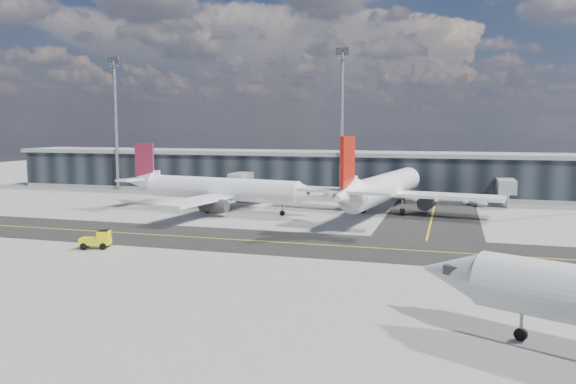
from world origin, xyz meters
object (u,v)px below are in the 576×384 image
(airliner_redtail, at_px, (384,188))
(service_van, at_px, (476,202))
(baggage_tug, at_px, (98,239))
(airliner_af, at_px, (218,189))

(airliner_redtail, bearing_deg, service_van, 52.84)
(service_van, bearing_deg, baggage_tug, -168.45)
(service_van, bearing_deg, airliner_redtail, -173.31)
(service_van, bearing_deg, airliner_af, 166.99)
(baggage_tug, bearing_deg, airliner_af, 160.61)
(airliner_af, bearing_deg, airliner_redtail, 108.53)
(airliner_af, distance_m, baggage_tug, 30.72)
(baggage_tug, height_order, service_van, baggage_tug)
(airliner_af, relative_size, baggage_tug, 10.23)
(airliner_redtail, relative_size, service_van, 9.16)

